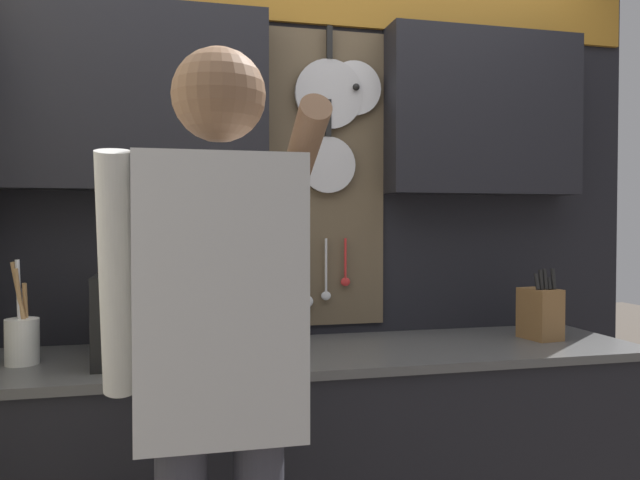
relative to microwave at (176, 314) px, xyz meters
name	(u,v)px	position (x,y,z in m)	size (l,w,h in m)	color
base_cabinet_counter	(328,477)	(0.53, 0.00, -0.60)	(2.30, 0.63, 0.91)	black
back_wall_unit	(310,182)	(0.53, 0.28, 0.47)	(2.87, 0.20, 2.54)	black
microwave	(176,314)	(0.00, 0.00, 0.00)	(0.50, 0.39, 0.29)	black
knife_block	(540,313)	(1.38, 0.00, -0.04)	(0.13, 0.16, 0.28)	brown
utensil_crock	(22,337)	(-0.48, 0.00, -0.06)	(0.10, 0.10, 0.34)	white
person	(220,352)	(0.09, -0.68, 0.00)	(0.54, 0.63, 1.76)	#383842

